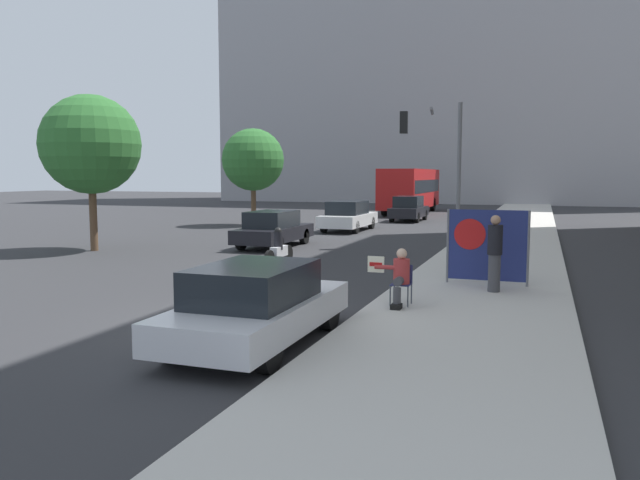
{
  "coord_description": "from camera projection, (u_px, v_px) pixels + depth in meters",
  "views": [
    {
      "loc": [
        5.44,
        -10.43,
        2.85
      ],
      "look_at": [
        -0.08,
        5.0,
        1.13
      ],
      "focal_mm": 35.0,
      "sensor_mm": 36.0,
      "label": 1
    }
  ],
  "objects": [
    {
      "name": "protest_banner",
      "position": [
        486.0,
        245.0,
        15.36
      ],
      "size": [
        1.99,
        0.06,
        1.85
      ],
      "color": "slate",
      "rests_on": "sidewalk_curb"
    },
    {
      "name": "street_tree_near_curb",
      "position": [
        91.0,
        145.0,
        23.05
      ],
      "size": [
        3.67,
        3.67,
        5.8
      ],
      "color": "brown",
      "rests_on": "ground_plane"
    },
    {
      "name": "seated_protester",
      "position": [
        400.0,
        275.0,
        12.91
      ],
      "size": [
        0.91,
        0.77,
        1.19
      ],
      "rotation": [
        0.0,
        0.0,
        -0.39
      ],
      "color": "#474C56",
      "rests_on": "sidewalk_curb"
    },
    {
      "name": "car_on_road_distant",
      "position": [
        409.0,
        209.0,
        38.35
      ],
      "size": [
        1.74,
        4.2,
        1.55
      ],
      "color": "black",
      "rests_on": "ground_plane"
    },
    {
      "name": "sidewalk_curb",
      "position": [
        505.0,
        246.0,
        24.55
      ],
      "size": [
        4.08,
        90.0,
        0.14
      ],
      "primitive_type": "cube",
      "color": "beige",
      "rests_on": "ground_plane"
    },
    {
      "name": "parked_car_curbside",
      "position": [
        256.0,
        305.0,
        10.37
      ],
      "size": [
        1.82,
        4.35,
        1.38
      ],
      "color": "silver",
      "rests_on": "ground_plane"
    },
    {
      "name": "city_bus_on_road",
      "position": [
        410.0,
        188.0,
        46.1
      ],
      "size": [
        2.61,
        10.5,
        3.25
      ],
      "color": "red",
      "rests_on": "ground_plane"
    },
    {
      "name": "street_tree_midblock",
      "position": [
        253.0,
        160.0,
        34.88
      ],
      "size": [
        3.49,
        3.49,
        5.43
      ],
      "color": "brown",
      "rests_on": "ground_plane"
    },
    {
      "name": "building_backdrop_far",
      "position": [
        472.0,
        31.0,
        63.8
      ],
      "size": [
        52.0,
        12.0,
        35.07
      ],
      "color": "#99999E",
      "rests_on": "ground_plane"
    },
    {
      "name": "traffic_light_pole",
      "position": [
        438.0,
        151.0,
        24.05
      ],
      "size": [
        2.36,
        2.13,
        5.45
      ],
      "color": "slate",
      "rests_on": "sidewalk_curb"
    },
    {
      "name": "car_on_road_nearest",
      "position": [
        273.0,
        229.0,
        24.59
      ],
      "size": [
        1.73,
        4.43,
        1.43
      ],
      "color": "black",
      "rests_on": "ground_plane"
    },
    {
      "name": "car_on_road_midblock",
      "position": [
        348.0,
        216.0,
        31.76
      ],
      "size": [
        1.85,
        4.75,
        1.52
      ],
      "color": "white",
      "rests_on": "ground_plane"
    },
    {
      "name": "motorcycle_on_road",
      "position": [
        279.0,
        250.0,
        19.29
      ],
      "size": [
        0.28,
        2.05,
        1.23
      ],
      "color": "silver",
      "rests_on": "ground_plane"
    },
    {
      "name": "ground_plane",
      "position": [
        236.0,
        325.0,
        11.89
      ],
      "size": [
        160.0,
        160.0,
        0.0
      ],
      "primitive_type": "plane",
      "color": "#303033"
    },
    {
      "name": "jogger_on_sidewalk",
      "position": [
        495.0,
        253.0,
        14.4
      ],
      "size": [
        0.34,
        0.34,
        1.78
      ],
      "rotation": [
        0.0,
        0.0,
        3.66
      ],
      "color": "#424247",
      "rests_on": "sidewalk_curb"
    }
  ]
}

